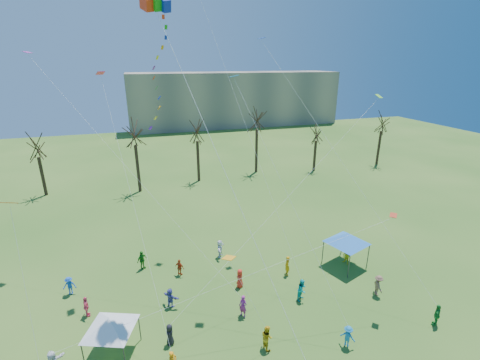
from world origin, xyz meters
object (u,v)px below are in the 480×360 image
object	(u,v)px
big_box_kite	(163,76)
canopy_tent_blue	(347,238)
distant_building	(235,99)
canopy_tent_white	(110,323)

from	to	relation	value
big_box_kite	canopy_tent_blue	bearing A→B (deg)	6.61
distant_building	canopy_tent_blue	world-z (taller)	distant_building
canopy_tent_white	big_box_kite	bearing A→B (deg)	29.00
distant_building	big_box_kite	xyz separation A→B (m)	(-26.55, -74.99, 9.77)
distant_building	canopy_tent_blue	xyz separation A→B (m)	(-10.94, -73.18, -4.67)
distant_building	canopy_tent_white	xyz separation A→B (m)	(-31.17, -77.55, -4.97)
big_box_kite	canopy_tent_white	bearing A→B (deg)	-151.00
canopy_tent_white	canopy_tent_blue	size ratio (longest dim) A/B	0.88
canopy_tent_white	canopy_tent_blue	bearing A→B (deg)	12.19
canopy_tent_white	canopy_tent_blue	world-z (taller)	canopy_tent_blue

